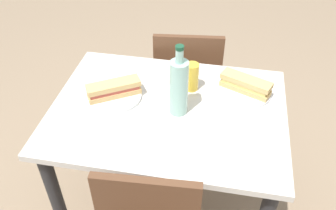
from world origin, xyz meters
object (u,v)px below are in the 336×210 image
Objects in this scene: knife_near at (109,88)px; plate_far at (244,91)px; plate_near at (115,96)px; beer_glass at (192,77)px; knife_far at (248,83)px; dining_table at (168,130)px; water_bottle at (179,87)px; baguette_sandwich_far at (246,84)px; baguette_sandwich_near at (114,89)px; chair_far at (187,81)px.

knife_near reaches higher than plate_far.
plate_near is 0.37m from beer_glass.
plate_near is at bearing -161.21° from knife_far.
dining_table is 3.14× the size of water_bottle.
plate_near is 1.58× the size of knife_far.
dining_table is 0.42m from baguette_sandwich_far.
baguette_sandwich_near is 0.60m from baguette_sandwich_far.
dining_table is at bearing 169.72° from water_bottle.
knife_near is (-0.04, 0.04, -0.03)m from baguette_sandwich_near.
baguette_sandwich_near is 0.73× the size of water_bottle.
baguette_sandwich_far is (0.32, -0.40, 0.32)m from chair_far.
water_bottle is at bearing -140.49° from knife_far.
water_bottle is 0.19m from beer_glass.
chair_far is at bearing 128.43° from baguette_sandwich_far.
water_bottle is 2.42× the size of beer_glass.
knife_near is at bearing 133.22° from plate_near.
knife_far is (0.34, 0.23, 0.15)m from dining_table.
baguette_sandwich_near is (-0.26, -0.55, 0.32)m from chair_far.
plate_near is 1.80× the size of beer_glass.
baguette_sandwich_near is 0.63m from knife_far.
knife_near is (-0.29, 0.07, 0.15)m from dining_table.
dining_table is at bearing -151.78° from baguette_sandwich_far.
water_bottle is (0.05, -0.01, 0.27)m from dining_table.
plate_far is 0.36m from water_bottle.
knife_far is 1.14× the size of beer_glass.
knife_near is 0.63m from baguette_sandwich_far.
baguette_sandwich_near is 0.60m from plate_far.
knife_near is at bearing -166.07° from beer_glass.
baguette_sandwich_near is 0.99× the size of plate_far.
plate_far is at bearing 3.24° from beer_glass.
water_bottle reaches higher than plate_near.
water_bottle is at bearing -146.70° from plate_far.
chair_far reaches higher than plate_far.
dining_table is 4.22× the size of plate_near.
plate_near is at bearing 0.00° from baguette_sandwich_near.
dining_table is 0.29m from plate_near.
baguette_sandwich_far is (0.33, 0.18, 0.18)m from dining_table.
knife_far reaches higher than plate_near.
knife_far is (0.33, -0.35, 0.29)m from chair_far.
baguette_sandwich_near is 1.77× the size of knife_near.
chair_far is at bearing 128.43° from plate_far.
knife_far is at bearing 14.51° from knife_near.
dining_table is at bearing -145.57° from knife_far.
knife_near is at bearing -120.59° from chair_far.
dining_table is 0.44m from knife_far.
water_bottle reaches higher than plate_far.
baguette_sandwich_near reaches higher than plate_far.
water_bottle reaches higher than knife_near.
dining_table is at bearing -116.65° from beer_glass.
baguette_sandwich_near is 1.00× the size of baguette_sandwich_far.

